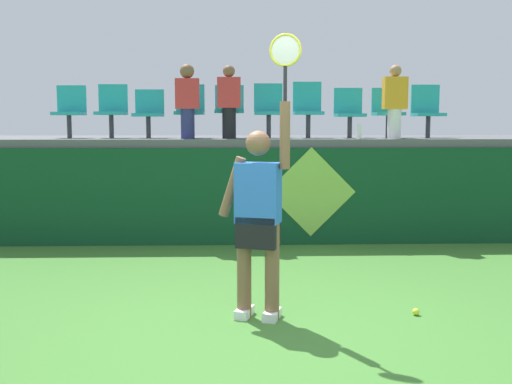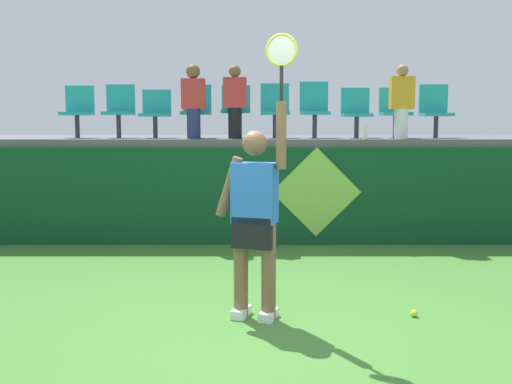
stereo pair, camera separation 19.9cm
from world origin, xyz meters
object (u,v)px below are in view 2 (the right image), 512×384
Objects in this scene: stadium_chair_8 at (395,110)px; spectator_1 at (402,101)px; stadium_chair_7 at (356,111)px; spectator_0 at (235,101)px; stadium_chair_0 at (78,109)px; tennis_ball at (414,313)px; stadium_chair_9 at (435,109)px; tennis_player at (256,214)px; water_bottle at (365,132)px; stadium_chair_6 at (315,107)px; spectator_2 at (194,100)px; stadium_chair_4 at (236,108)px; stadium_chair_5 at (275,108)px; stadium_chair_3 at (197,108)px; stadium_chair_1 at (120,108)px; stadium_chair_2 at (156,111)px.

spectator_1 is at bearing -90.00° from stadium_chair_8.
spectator_0 reaches higher than stadium_chair_7.
spectator_1 is at bearing -5.25° from stadium_chair_0.
tennis_ball is 4.72m from stadium_chair_9.
stadium_chair_8 is at bearing 62.75° from tennis_player.
stadium_chair_6 is at bearing 133.77° from water_bottle.
stadium_chair_7 is at bearing 10.38° from spectator_2.
stadium_chair_4 is 1.05× the size of stadium_chair_8.
tennis_player is at bearing -114.35° from water_bottle.
stadium_chair_6 is (0.60, 0.00, 0.01)m from stadium_chair_5.
spectator_1 is at bearing -36.95° from stadium_chair_7.
stadium_chair_8 is at bearing 8.34° from spectator_2.
spectator_0 is at bearing -146.12° from stadium_chair_5.
spectator_1 reaches higher than stadium_chair_4.
tennis_ball is at bearing -44.67° from stadium_chair_0.
stadium_chair_3 is 1.06× the size of stadium_chair_7.
tennis_player is 3.06× the size of stadium_chair_3.
stadium_chair_0 is 1.04× the size of stadium_chair_8.
stadium_chair_1 is at bearing -179.92° from stadium_chair_6.
stadium_chair_8 is at bearing -0.07° from stadium_chair_3.
stadium_chair_7 is (3.63, -0.00, -0.03)m from stadium_chair_1.
stadium_chair_0 is 4.87m from spectator_1.
stadium_chair_0 is at bearing -179.91° from stadium_chair_6.
stadium_chair_3 is (1.81, 0.00, 0.01)m from stadium_chair_0.
spectator_0 is at bearing -17.86° from stadium_chair_2.
spectator_0 reaches higher than stadium_chair_4.
stadium_chair_4 reaches higher than stadium_chair_8.
stadium_chair_7 is at bearing 179.75° from stadium_chair_8.
stadium_chair_2 is 0.63m from stadium_chair_3.
spectator_1 reaches higher than tennis_player.
stadium_chair_7 is 1.00× the size of stadium_chair_8.
stadium_chair_0 is at bearing 179.79° from stadium_chair_2.
stadium_chair_2 is at bearing -179.93° from stadium_chair_7.
stadium_chair_3 is 0.76× the size of spectator_1.
stadium_chair_2 reaches higher than water_bottle.
stadium_chair_4 is 0.94× the size of stadium_chair_6.
stadium_chair_5 is (1.83, 0.01, 0.05)m from stadium_chair_2.
stadium_chair_0 is at bearing 170.90° from water_bottle.
spectator_1 is (0.59, -0.44, 0.14)m from stadium_chair_7.
spectator_1 is (0.69, 3.67, 2.02)m from tennis_ball.
tennis_ball is 0.08× the size of stadium_chair_5.
stadium_chair_4 is at bearing -179.99° from stadium_chair_8.
spectator_0 is at bearing -172.47° from stadium_chair_9.
spectator_0 is at bearing -90.00° from stadium_chair_4.
tennis_ball is at bearing -99.57° from stadium_chair_8.
stadium_chair_7 is at bearing 12.22° from spectator_0.
stadium_chair_7 is at bearing -0.16° from stadium_chair_5.
stadium_chair_2 is (1.19, -0.00, -0.03)m from stadium_chair_0.
tennis_player is 4.75m from stadium_chair_1.
spectator_1 is (2.43, -0.05, 0.00)m from spectator_0.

